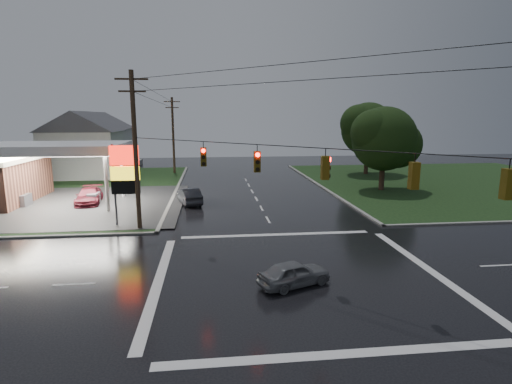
{
  "coord_description": "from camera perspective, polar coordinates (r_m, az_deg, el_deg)",
  "views": [
    {
      "loc": [
        -4.3,
        -18.87,
        7.96
      ],
      "look_at": [
        -1.39,
        6.98,
        3.0
      ],
      "focal_mm": 28.0,
      "sensor_mm": 36.0,
      "label": 1
    }
  ],
  "objects": [
    {
      "name": "ground",
      "position": [
        20.93,
        6.05,
        -11.63
      ],
      "size": [
        120.0,
        120.0,
        0.0
      ],
      "primitive_type": "plane",
      "color": "black",
      "rests_on": "ground"
    },
    {
      "name": "grass_nw",
      "position": [
        50.47,
        -31.78,
        0.14
      ],
      "size": [
        36.0,
        36.0,
        0.08
      ],
      "primitive_type": "cube",
      "color": "black",
      "rests_on": "ground"
    },
    {
      "name": "grass_ne",
      "position": [
        54.72,
        27.3,
        1.27
      ],
      "size": [
        36.0,
        36.0,
        0.08
      ],
      "primitive_type": "cube",
      "color": "black",
      "rests_on": "ground"
    },
    {
      "name": "pylon_sign",
      "position": [
        30.28,
        -18.2,
        2.76
      ],
      "size": [
        2.0,
        0.35,
        6.0
      ],
      "color": "#59595E",
      "rests_on": "ground"
    },
    {
      "name": "utility_pole_nw",
      "position": [
        28.93,
        -16.85,
        5.9
      ],
      "size": [
        2.2,
        0.32,
        11.0
      ],
      "color": "#382619",
      "rests_on": "ground"
    },
    {
      "name": "utility_pole_n",
      "position": [
        57.16,
        -11.75,
        8.08
      ],
      "size": [
        2.2,
        0.32,
        10.5
      ],
      "color": "#382619",
      "rests_on": "ground"
    },
    {
      "name": "traffic_signals",
      "position": [
        19.4,
        6.5,
        6.35
      ],
      "size": [
        26.87,
        26.87,
        1.47
      ],
      "color": "black",
      "rests_on": "ground"
    },
    {
      "name": "house_near",
      "position": [
        57.45,
        -23.4,
        6.37
      ],
      "size": [
        11.05,
        8.48,
        8.6
      ],
      "color": "silver",
      "rests_on": "ground"
    },
    {
      "name": "house_far",
      "position": [
        69.25,
        -21.35,
        7.13
      ],
      "size": [
        11.05,
        8.48,
        8.6
      ],
      "color": "silver",
      "rests_on": "ground"
    },
    {
      "name": "tree_ne_near",
      "position": [
        44.9,
        17.99,
        7.21
      ],
      "size": [
        7.99,
        6.8,
        8.98
      ],
      "color": "black",
      "rests_on": "ground"
    },
    {
      "name": "tree_ne_far",
      "position": [
        57.08,
        15.84,
        8.61
      ],
      "size": [
        8.46,
        7.2,
        9.8
      ],
      "color": "black",
      "rests_on": "ground"
    },
    {
      "name": "car_north",
      "position": [
        37.17,
        -9.48,
        -0.55
      ],
      "size": [
        2.64,
        4.76,
        1.49
      ],
      "primitive_type": "imported",
      "rotation": [
        0.0,
        0.0,
        3.39
      ],
      "color": "#202329",
      "rests_on": "ground"
    },
    {
      "name": "car_crossing",
      "position": [
        19.43,
        5.48,
        -11.5
      ],
      "size": [
        3.85,
        2.66,
        1.22
      ],
      "primitive_type": "imported",
      "rotation": [
        0.0,
        0.0,
        1.95
      ],
      "color": "slate",
      "rests_on": "ground"
    },
    {
      "name": "car_pump",
      "position": [
        39.72,
        -22.73,
        -0.55
      ],
      "size": [
        2.65,
        5.21,
        1.45
      ],
      "primitive_type": "imported",
      "rotation": [
        0.0,
        0.0,
        0.13
      ],
      "color": "#57131D",
      "rests_on": "ground"
    }
  ]
}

